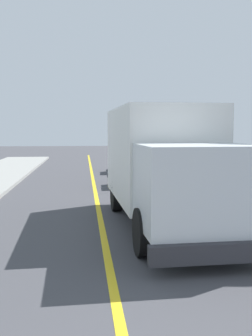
% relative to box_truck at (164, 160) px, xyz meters
% --- Properties ---
extents(centre_line_yellow, '(0.16, 56.00, 0.01)m').
position_rel_box_truck_xyz_m(centre_line_yellow, '(-1.69, 1.13, -1.76)').
color(centre_line_yellow, gold).
rests_on(centre_line_yellow, ground).
extents(box_truck, '(2.66, 7.26, 3.20)m').
position_rel_box_truck_xyz_m(box_truck, '(0.00, 0.00, 0.00)').
color(box_truck, silver).
rests_on(box_truck, ground).
extents(parked_car_near, '(1.96, 4.46, 1.67)m').
position_rel_box_truck_xyz_m(parked_car_near, '(0.70, 7.42, -0.97)').
color(parked_car_near, '#4C564C').
rests_on(parked_car_near, ground).
extents(parked_car_mid, '(1.98, 4.47, 1.67)m').
position_rel_box_truck_xyz_m(parked_car_mid, '(0.89, 13.09, -0.97)').
color(parked_car_mid, '#B7B7BC').
rests_on(parked_car_mid, ground).
extents(parked_van_across, '(1.81, 4.41, 1.67)m').
position_rel_box_truck_xyz_m(parked_van_across, '(3.51, 5.27, -0.97)').
color(parked_van_across, '#B7B7BC').
rests_on(parked_van_across, ground).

